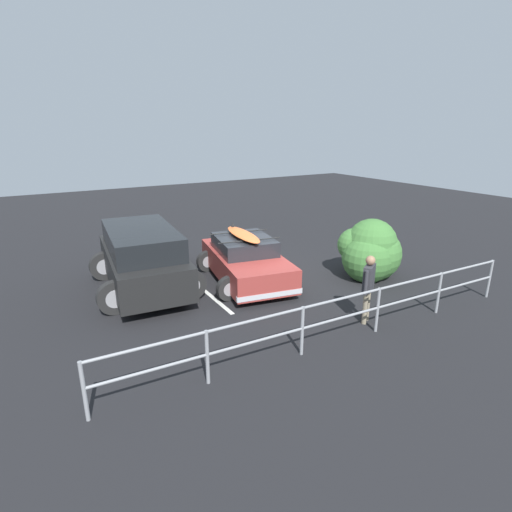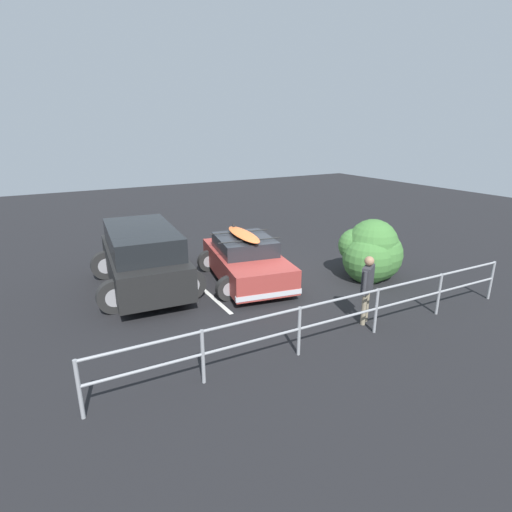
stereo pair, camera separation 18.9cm
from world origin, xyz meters
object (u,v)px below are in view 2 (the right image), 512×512
(person_bystander, at_px, (367,284))
(sedan_car, at_px, (246,260))
(bush_near_left, at_px, (372,253))
(suv_car, at_px, (143,257))

(person_bystander, bearing_deg, sedan_car, -73.54)
(bush_near_left, bearing_deg, suv_car, -21.95)
(suv_car, xyz_separation_m, person_bystander, (-3.98, 4.73, 0.06))
(person_bystander, bearing_deg, suv_car, -49.94)
(bush_near_left, bearing_deg, sedan_car, -25.66)
(sedan_car, xyz_separation_m, suv_car, (2.84, -0.87, 0.30))
(suv_car, distance_m, bush_near_left, 6.83)
(person_bystander, bearing_deg, bush_near_left, -137.10)
(sedan_car, height_order, bush_near_left, bush_near_left)
(suv_car, bearing_deg, person_bystander, 130.06)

